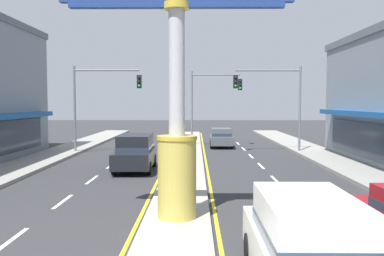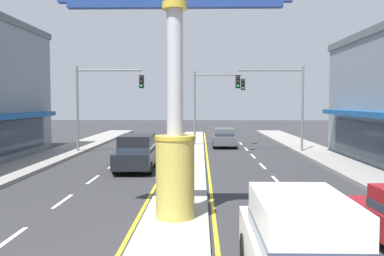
{
  "view_description": "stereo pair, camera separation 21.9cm",
  "coord_description": "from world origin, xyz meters",
  "px_view_note": "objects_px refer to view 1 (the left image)",
  "views": [
    {
      "loc": [
        0.56,
        -6.12,
        3.65
      ],
      "look_at": [
        0.42,
        11.06,
        2.6
      ],
      "focal_mm": 39.63,
      "sensor_mm": 36.0,
      "label": 1
    },
    {
      "loc": [
        0.78,
        -6.12,
        3.65
      ],
      "look_at": [
        0.42,
        11.06,
        2.6
      ],
      "focal_mm": 39.63,
      "sensor_mm": 36.0,
      "label": 2
    }
  ],
  "objects_px": {
    "suv_far_right_lane": "(306,243)",
    "sedan_mid_left_lane": "(221,137)",
    "traffic_light_right_side": "(275,94)",
    "suv_near_right_lane": "(135,152)",
    "district_sign": "(177,84)",
    "traffic_light_left_side": "(99,94)",
    "traffic_light_median_far": "(210,96)"
  },
  "relations": [
    {
      "from": "suv_near_right_lane",
      "to": "suv_far_right_lane",
      "type": "bearing_deg",
      "value": -69.95
    },
    {
      "from": "district_sign",
      "to": "traffic_light_left_side",
      "type": "bearing_deg",
      "value": 109.94
    },
    {
      "from": "district_sign",
      "to": "traffic_light_median_far",
      "type": "bearing_deg",
      "value": 85.49
    },
    {
      "from": "sedan_mid_left_lane",
      "to": "suv_far_right_lane",
      "type": "bearing_deg",
      "value": -90.0
    },
    {
      "from": "district_sign",
      "to": "traffic_light_median_far",
      "type": "height_order",
      "value": "district_sign"
    },
    {
      "from": "suv_near_right_lane",
      "to": "sedan_mid_left_lane",
      "type": "xyz_separation_m",
      "value": [
        5.33,
        11.85,
        -0.2
      ]
    },
    {
      "from": "traffic_light_left_side",
      "to": "traffic_light_right_side",
      "type": "xyz_separation_m",
      "value": [
        12.51,
        0.32,
        0.0
      ]
    },
    {
      "from": "district_sign",
      "to": "suv_near_right_lane",
      "type": "distance_m",
      "value": 10.67
    },
    {
      "from": "suv_far_right_lane",
      "to": "sedan_mid_left_lane",
      "type": "height_order",
      "value": "suv_far_right_lane"
    },
    {
      "from": "suv_far_right_lane",
      "to": "traffic_light_left_side",
      "type": "bearing_deg",
      "value": 112.04
    },
    {
      "from": "traffic_light_left_side",
      "to": "suv_far_right_lane",
      "type": "bearing_deg",
      "value": -67.96
    },
    {
      "from": "suv_far_right_lane",
      "to": "district_sign",
      "type": "bearing_deg",
      "value": 119.07
    },
    {
      "from": "traffic_light_right_side",
      "to": "traffic_light_median_far",
      "type": "bearing_deg",
      "value": 133.48
    },
    {
      "from": "traffic_light_right_side",
      "to": "suv_near_right_lane",
      "type": "distance_m",
      "value": 12.25
    },
    {
      "from": "traffic_light_right_side",
      "to": "suv_near_right_lane",
      "type": "xyz_separation_m",
      "value": [
        -8.92,
        -7.73,
        -3.26
      ]
    },
    {
      "from": "traffic_light_left_side",
      "to": "district_sign",
      "type": "bearing_deg",
      "value": -70.06
    },
    {
      "from": "traffic_light_right_side",
      "to": "traffic_light_median_far",
      "type": "relative_size",
      "value": 1.0
    },
    {
      "from": "traffic_light_left_side",
      "to": "traffic_light_right_side",
      "type": "relative_size",
      "value": 1.0
    },
    {
      "from": "traffic_light_left_side",
      "to": "traffic_light_right_side",
      "type": "height_order",
      "value": "same"
    },
    {
      "from": "traffic_light_right_side",
      "to": "suv_near_right_lane",
      "type": "bearing_deg",
      "value": -139.08
    },
    {
      "from": "traffic_light_left_side",
      "to": "sedan_mid_left_lane",
      "type": "height_order",
      "value": "traffic_light_left_side"
    },
    {
      "from": "traffic_light_left_side",
      "to": "suv_far_right_lane",
      "type": "height_order",
      "value": "traffic_light_left_side"
    },
    {
      "from": "traffic_light_median_far",
      "to": "sedan_mid_left_lane",
      "type": "distance_m",
      "value": 3.58
    },
    {
      "from": "suv_far_right_lane",
      "to": "sedan_mid_left_lane",
      "type": "relative_size",
      "value": 1.06
    },
    {
      "from": "suv_near_right_lane",
      "to": "suv_far_right_lane",
      "type": "distance_m",
      "value": 15.56
    },
    {
      "from": "traffic_light_median_far",
      "to": "suv_far_right_lane",
      "type": "relative_size",
      "value": 1.34
    },
    {
      "from": "sedan_mid_left_lane",
      "to": "traffic_light_left_side",
      "type": "bearing_deg",
      "value": -153.52
    },
    {
      "from": "traffic_light_left_side",
      "to": "suv_far_right_lane",
      "type": "relative_size",
      "value": 1.34
    },
    {
      "from": "district_sign",
      "to": "traffic_light_left_side",
      "type": "distance_m",
      "value": 18.33
    },
    {
      "from": "district_sign",
      "to": "traffic_light_median_far",
      "type": "xyz_separation_m",
      "value": [
        1.76,
        22.29,
        0.01
      ]
    },
    {
      "from": "traffic_light_left_side",
      "to": "suv_near_right_lane",
      "type": "height_order",
      "value": "traffic_light_left_side"
    },
    {
      "from": "traffic_light_median_far",
      "to": "suv_near_right_lane",
      "type": "xyz_separation_m",
      "value": [
        -4.43,
        -12.47,
        -3.21
      ]
    }
  ]
}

